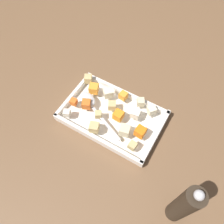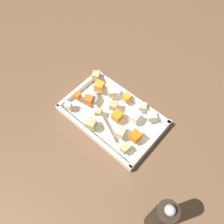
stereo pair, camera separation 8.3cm
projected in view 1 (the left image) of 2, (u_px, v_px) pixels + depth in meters
ground_plane at (113, 118)px, 0.88m from camera, size 4.00×4.00×0.00m
baking_dish at (112, 117)px, 0.87m from camera, size 0.36×0.23×0.04m
carrot_chunk_heap_top at (118, 115)px, 0.82m from camera, size 0.03×0.03×0.03m
carrot_chunk_near_right at (74, 102)px, 0.85m from camera, size 0.03×0.03×0.02m
carrot_chunk_far_left at (140, 132)px, 0.79m from camera, size 0.04×0.04×0.03m
carrot_chunk_mid_left at (86, 104)px, 0.84m from camera, size 0.04×0.04×0.03m
carrot_chunk_near_left at (94, 89)px, 0.88m from camera, size 0.04×0.04×0.03m
carrot_chunk_near_spoon at (124, 96)px, 0.86m from camera, size 0.03×0.03×0.03m
potato_chunk_corner_sw at (133, 146)px, 0.76m from camera, size 0.03×0.03×0.02m
potato_chunk_far_right at (152, 110)px, 0.83m from camera, size 0.04×0.04×0.03m
potato_chunk_corner_ne at (112, 105)px, 0.84m from camera, size 0.04×0.04×0.03m
potato_chunk_center at (98, 114)px, 0.83m from camera, size 0.03×0.03×0.02m
potato_chunk_corner_nw at (108, 93)px, 0.87m from camera, size 0.04×0.04×0.03m
potato_chunk_rim_edge at (88, 79)px, 0.91m from camera, size 0.04×0.04×0.03m
potato_chunk_heap_side at (125, 130)px, 0.79m from camera, size 0.04×0.04×0.03m
potato_chunk_under_handle at (94, 127)px, 0.79m from camera, size 0.04×0.04×0.03m
potato_chunk_back_center at (141, 102)px, 0.85m from camera, size 0.04×0.04×0.03m
parsnip_chunk_corner_se at (136, 114)px, 0.82m from camera, size 0.03×0.03×0.03m
parsnip_chunk_front_center at (67, 113)px, 0.83m from camera, size 0.03×0.03×0.02m
serving_spoon at (89, 103)px, 0.85m from camera, size 0.22×0.12×0.02m
pepper_mill at (184, 206)px, 0.61m from camera, size 0.05×0.05×0.26m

